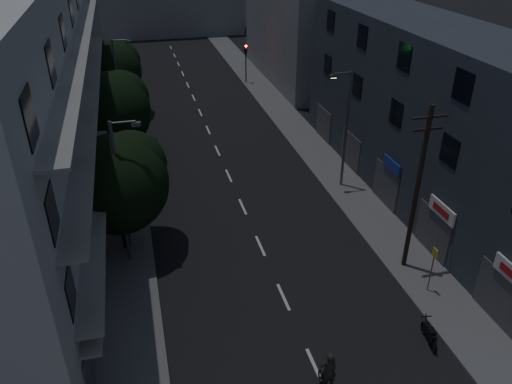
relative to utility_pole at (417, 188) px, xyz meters
name	(u,v)px	position (x,y,z in m)	size (l,w,h in m)	color
ground	(216,148)	(-7.00, 17.77, -4.87)	(160.00, 160.00, 0.00)	black
sidewalk_left	(121,157)	(-14.50, 17.77, -4.79)	(3.00, 90.00, 0.15)	#565659
sidewalk_right	(304,138)	(0.50, 17.77, -4.79)	(3.00, 90.00, 0.15)	#565659
lane_markings	(204,121)	(-7.00, 24.02, -4.86)	(0.15, 60.50, 0.01)	beige
building_left	(27,107)	(-18.97, 10.77, 2.13)	(7.00, 36.00, 14.00)	#B4B3AE
building_right	(434,118)	(5.00, 6.76, 0.63)	(6.19, 28.00, 11.00)	#2B313B
building_far_left	(64,5)	(-19.00, 40.77, 3.13)	(6.00, 20.00, 16.00)	slate
building_far_right	(294,20)	(5.00, 34.77, 1.63)	(6.00, 20.00, 13.00)	slate
building_far_end	(162,0)	(-7.00, 62.77, 0.13)	(24.00, 8.00, 10.00)	slate
tree_near	(118,180)	(-14.34, 5.52, -0.52)	(5.44, 5.44, 6.70)	black
tree_mid	(111,109)	(-14.68, 16.32, -0.32)	(5.72, 5.72, 7.04)	black
tree_far	(111,69)	(-14.65, 27.39, -0.47)	(5.49, 5.49, 6.79)	black
traffic_signal_far_right	(246,55)	(-0.59, 34.23, -1.77)	(0.28, 0.37, 4.10)	black
traffic_signal_far_left	(123,70)	(-13.69, 31.71, -1.77)	(0.28, 0.37, 4.10)	black
street_lamp_left_near	(122,187)	(-14.14, 4.16, -0.27)	(1.51, 0.25, 8.00)	#52545A
street_lamp_right	(345,125)	(0.15, 9.27, -0.27)	(1.51, 0.25, 8.00)	#57585E
street_lamp_left_far	(119,84)	(-13.99, 21.98, -0.27)	(1.51, 0.25, 8.00)	#56595E
utility_pole	(417,188)	(0.00, 0.00, 0.00)	(1.80, 0.24, 9.00)	black
bus_stop_sign	(433,262)	(0.11, -2.19, -2.98)	(0.06, 0.35, 2.52)	#595B60
motorcycle	(429,334)	(-1.62, -5.16, -4.43)	(0.53, 1.70, 1.10)	black
cyclist	(327,381)	(-7.07, -6.68, -4.08)	(0.70, 1.86, 2.33)	black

